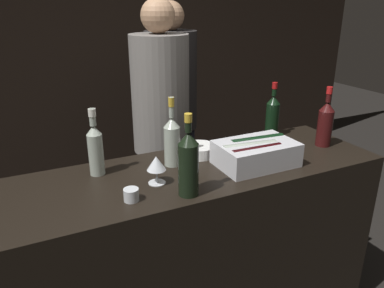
% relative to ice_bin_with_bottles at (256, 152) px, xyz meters
% --- Properties ---
extents(wall_back_chalkboard, '(6.40, 0.06, 2.80)m').
position_rel_ice_bin_with_bottles_xyz_m(wall_back_chalkboard, '(-0.29, 2.33, 0.34)').
color(wall_back_chalkboard, black).
rests_on(wall_back_chalkboard, ground_plane).
extents(bar_counter, '(1.91, 0.59, 0.99)m').
position_rel_ice_bin_with_bottles_xyz_m(bar_counter, '(-0.29, 0.08, -0.56)').
color(bar_counter, black).
rests_on(bar_counter, ground_plane).
extents(ice_bin_with_bottles, '(0.38, 0.25, 0.12)m').
position_rel_ice_bin_with_bottles_xyz_m(ice_bin_with_bottles, '(0.00, 0.00, 0.00)').
color(ice_bin_with_bottles, silver).
rests_on(ice_bin_with_bottles, bar_counter).
extents(bowl_white, '(0.17, 0.17, 0.06)m').
position_rel_ice_bin_with_bottles_xyz_m(bowl_white, '(-0.19, 0.22, -0.04)').
color(bowl_white, white).
rests_on(bowl_white, bar_counter).
extents(wine_glass, '(0.09, 0.09, 0.13)m').
position_rel_ice_bin_with_bottles_xyz_m(wine_glass, '(-0.51, 0.02, 0.03)').
color(wine_glass, silver).
rests_on(wine_glass, bar_counter).
extents(candle_votive, '(0.06, 0.06, 0.05)m').
position_rel_ice_bin_with_bottles_xyz_m(candle_votive, '(-0.66, -0.08, -0.04)').
color(candle_votive, silver).
rests_on(candle_votive, bar_counter).
extents(rose_wine_bottle, '(0.08, 0.08, 0.34)m').
position_rel_ice_bin_with_bottles_xyz_m(rose_wine_bottle, '(-0.37, 0.18, 0.07)').
color(rose_wine_bottle, '#9EA899').
rests_on(rose_wine_bottle, bar_counter).
extents(champagne_bottle, '(0.09, 0.09, 0.35)m').
position_rel_ice_bin_with_bottles_xyz_m(champagne_bottle, '(-0.43, -0.13, 0.08)').
color(champagne_bottle, black).
rests_on(champagne_bottle, bar_counter).
extents(red_wine_bottle_burgundy, '(0.08, 0.08, 0.32)m').
position_rel_ice_bin_with_bottles_xyz_m(red_wine_bottle_burgundy, '(0.33, 0.31, 0.07)').
color(red_wine_bottle_burgundy, black).
rests_on(red_wine_bottle_burgundy, bar_counter).
extents(white_wine_bottle, '(0.07, 0.07, 0.32)m').
position_rel_ice_bin_with_bottles_xyz_m(white_wine_bottle, '(-0.73, 0.23, 0.07)').
color(white_wine_bottle, '#9EA899').
rests_on(white_wine_bottle, bar_counter).
extents(red_wine_bottle_tall, '(0.08, 0.08, 0.33)m').
position_rel_ice_bin_with_bottles_xyz_m(red_wine_bottle_tall, '(0.50, 0.06, 0.07)').
color(red_wine_bottle_tall, '#380F0F').
rests_on(red_wine_bottle_tall, bar_counter).
extents(person_in_hoodie, '(0.37, 0.37, 1.78)m').
position_rel_ice_bin_with_bottles_xyz_m(person_in_hoodie, '(-0.18, 0.81, -0.07)').
color(person_in_hoodie, black).
rests_on(person_in_hoodie, ground_plane).
extents(person_blond_tee, '(0.39, 0.39, 1.76)m').
position_rel_ice_bin_with_bottles_xyz_m(person_blond_tee, '(0.08, 1.25, -0.08)').
color(person_blond_tee, black).
rests_on(person_blond_tee, ground_plane).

